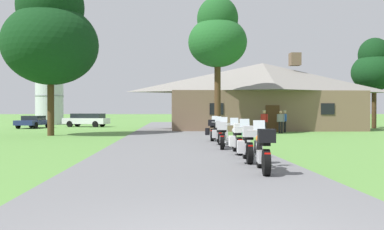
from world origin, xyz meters
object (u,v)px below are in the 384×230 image
Objects in this scene: motorcycle_silver_third_in_row at (238,139)px; motorcycle_white_fifth_in_row at (219,132)px; tree_left_near at (51,33)px; parked_white_suv_far_left at (87,119)px; bystander_red_shirt_by_tree at (264,121)px; motorcycle_red_fourth_in_row at (223,135)px; bystander_gray_shirt_beside_signpost at (281,121)px; metal_silo_distant at (49,93)px; motorcycle_green_second_in_row at (248,144)px; bystander_blue_shirt_near_lodge at (285,120)px; tree_right_of_lodge at (374,67)px; tree_by_lodge_front at (218,36)px; motorcycle_green_farthest_in_row at (213,130)px; parked_navy_sedan_far_left at (33,121)px; motorcycle_orange_nearest_to_camera at (263,150)px.

motorcycle_silver_third_in_row is 1.00× the size of motorcycle_white_fifth_in_row.
parked_white_suv_far_left is (-0.80, 16.20, -6.01)m from tree_left_near.
motorcycle_red_fourth_in_row is at bearing -73.86° from bystander_red_shirt_by_tree.
metal_silo_distant reaches higher than bystander_gray_shirt_beside_signpost.
metal_silo_distant is at bearing 117.57° from motorcycle_green_second_in_row.
tree_right_of_lodge reaches higher than bystander_blue_shirt_near_lodge.
bystander_gray_shirt_beside_signpost is (5.65, 15.33, 0.32)m from motorcycle_silver_third_in_row.
metal_silo_distant is 11.12m from parked_white_suv_far_left.
tree_by_lodge_front is (-4.77, -1.02, 5.99)m from bystander_gray_shirt_beside_signpost.
motorcycle_green_farthest_in_row is 0.19× the size of tree_left_near.
tree_left_near is (-10.19, 6.19, 6.18)m from motorcycle_green_farthest_in_row.
motorcycle_red_fourth_in_row is 29.25m from parked_white_suv_far_left.
bystander_gray_shirt_beside_signpost is 1.48m from bystander_red_shirt_by_tree.
tree_right_of_lodge reaches higher than parked_white_suv_far_left.
metal_silo_distant is at bearing 75.97° from bystander_blue_shirt_near_lodge.
motorcycle_green_farthest_in_row is 1.23× the size of bystander_blue_shirt_near_lodge.
parked_navy_sedan_far_left is (-5.28, 13.00, -6.14)m from tree_left_near.
motorcycle_silver_third_in_row is 7.04m from motorcycle_green_farthest_in_row.
motorcycle_red_fourth_in_row is 28.39m from tree_right_of_lodge.
bystander_red_shirt_by_tree is 32.02m from metal_silo_distant.
motorcycle_white_fifth_in_row is 26.52m from tree_right_of_lodge.
motorcycle_green_second_in_row is 9.52m from motorcycle_green_farthest_in_row.
motorcycle_orange_nearest_to_camera is at bearing -92.96° from tree_by_lodge_front.
motorcycle_silver_third_in_row is 0.26× the size of metal_silo_distant.
bystander_blue_shirt_near_lodge is at bearing 84.77° from bystander_gray_shirt_beside_signpost.
motorcycle_red_fourth_in_row is 0.42× the size of parked_white_suv_far_left.
bystander_gray_shirt_beside_signpost is (5.90, 13.03, 0.31)m from motorcycle_red_fourth_in_row.
bystander_blue_shirt_near_lodge is at bearing 66.63° from motorcycle_green_farthest_in_row.
motorcycle_green_second_in_row is 32.65m from parked_navy_sedan_far_left.
bystander_red_shirt_by_tree reaches higher than parked_navy_sedan_far_left.
parked_navy_sedan_far_left is at bearing 122.83° from motorcycle_green_second_in_row.
motorcycle_green_farthest_in_row is at bearing 94.86° from motorcycle_white_fifth_in_row.
metal_silo_distant is (-23.11, 22.71, 3.05)m from bystander_gray_shirt_beside_signpost.
motorcycle_silver_third_in_row is at bearing -51.92° from tree_left_near.
metal_silo_distant is (-17.36, 42.67, 3.36)m from motorcycle_orange_nearest_to_camera.
bystander_red_shirt_by_tree is 16.63m from tree_right_of_lodge.
motorcycle_white_fifth_in_row is at bearing -45.99° from parked_navy_sedan_far_left.
motorcycle_white_fifth_in_row is 27.11m from parked_white_suv_far_left.
motorcycle_red_fourth_in_row and motorcycle_green_farthest_in_row have the same top height.
motorcycle_orange_nearest_to_camera is at bearing -67.86° from metal_silo_distant.
motorcycle_green_farthest_in_row is 0.26× the size of metal_silo_distant.
motorcycle_green_farthest_in_row is at bearing -83.94° from bystander_red_shirt_by_tree.
motorcycle_orange_nearest_to_camera is 20.77m from bystander_gray_shirt_beside_signpost.
tree_right_of_lodge reaches higher than motorcycle_red_fourth_in_row.
motorcycle_green_farthest_in_row is 1.24× the size of bystander_gray_shirt_beside_signpost.
motorcycle_white_fifth_in_row is at bearing -96.31° from bystander_gray_shirt_beside_signpost.
bystander_red_shirt_by_tree is (-1.35, -0.60, 0.02)m from bystander_gray_shirt_beside_signpost.
motorcycle_silver_third_in_row is 0.22× the size of tree_by_lodge_front.
motorcycle_orange_nearest_to_camera is at bearing -147.24° from parked_white_suv_far_left.
parked_white_suv_far_left is (-16.82, 14.10, -0.15)m from bystander_gray_shirt_beside_signpost.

